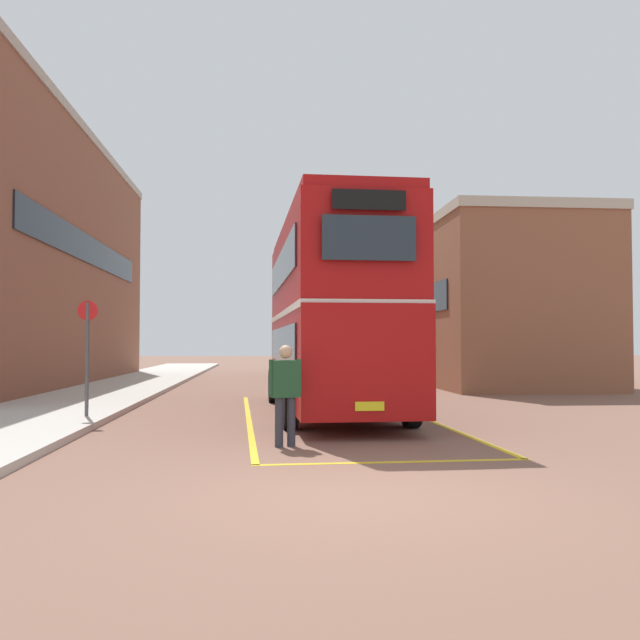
{
  "coord_description": "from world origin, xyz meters",
  "views": [
    {
      "loc": [
        -1.16,
        -7.7,
        1.74
      ],
      "look_at": [
        0.53,
        11.77,
        2.41
      ],
      "focal_mm": 37.73,
      "sensor_mm": 36.0,
      "label": 1
    }
  ],
  "objects_px": {
    "single_deck_bus": "(332,345)",
    "bus_stop_sign": "(87,346)",
    "double_decker_bus": "(330,312)",
    "pedestrian_boarding": "(285,388)"
  },
  "relations": [
    {
      "from": "single_deck_bus",
      "to": "pedestrian_boarding",
      "type": "bearing_deg",
      "value": -97.93
    },
    {
      "from": "bus_stop_sign",
      "to": "pedestrian_boarding",
      "type": "bearing_deg",
      "value": -42.17
    },
    {
      "from": "double_decker_bus",
      "to": "bus_stop_sign",
      "type": "xyz_separation_m",
      "value": [
        -5.53,
        -1.57,
        -0.84
      ]
    },
    {
      "from": "single_deck_bus",
      "to": "bus_stop_sign",
      "type": "relative_size",
      "value": 3.72
    },
    {
      "from": "pedestrian_boarding",
      "to": "bus_stop_sign",
      "type": "relative_size",
      "value": 0.67
    },
    {
      "from": "double_decker_bus",
      "to": "pedestrian_boarding",
      "type": "relative_size",
      "value": 5.94
    },
    {
      "from": "double_decker_bus",
      "to": "bus_stop_sign",
      "type": "distance_m",
      "value": 5.81
    },
    {
      "from": "double_decker_bus",
      "to": "pedestrian_boarding",
      "type": "xyz_separation_m",
      "value": [
        -1.32,
        -5.39,
        -1.53
      ]
    },
    {
      "from": "bus_stop_sign",
      "to": "double_decker_bus",
      "type": "bearing_deg",
      "value": 15.87
    },
    {
      "from": "single_deck_bus",
      "to": "bus_stop_sign",
      "type": "xyz_separation_m",
      "value": [
        -7.34,
        -18.65,
        0.03
      ]
    }
  ]
}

